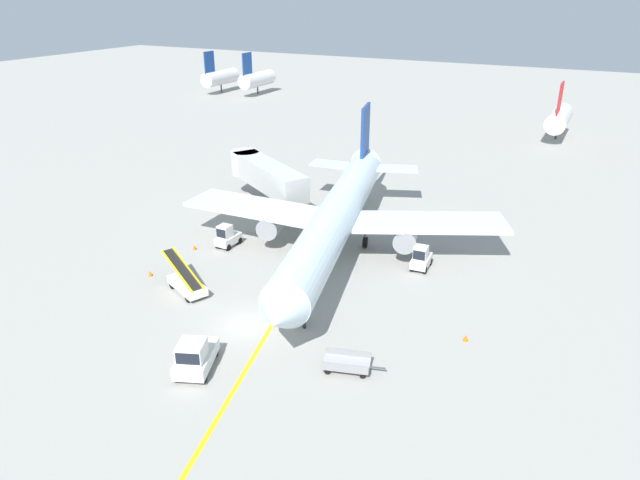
{
  "coord_description": "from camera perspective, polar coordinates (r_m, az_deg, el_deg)",
  "views": [
    {
      "loc": [
        19.7,
        -27.47,
        21.1
      ],
      "look_at": [
        0.57,
        9.93,
        2.5
      ],
      "focal_mm": 32.29,
      "sensor_mm": 36.0,
      "label": 1
    }
  ],
  "objects": [
    {
      "name": "ground_plane",
      "position": [
        39.85,
        -7.33,
        -8.31
      ],
      "size": [
        300.0,
        300.0,
        0.0
      ],
      "primitive_type": "plane",
      "color": "#9E9B93"
    },
    {
      "name": "taxi_line_yellow",
      "position": [
        43.19,
        -2.99,
        -5.39
      ],
      "size": [
        19.07,
        77.84,
        0.01
      ],
      "primitive_type": "cube",
      "rotation": [
        0.0,
        0.0,
        0.24
      ],
      "color": "yellow",
      "rests_on": "ground"
    },
    {
      "name": "airliner",
      "position": [
        48.57,
        1.76,
        2.52
      ],
      "size": [
        27.93,
        34.96,
        10.1
      ],
      "color": "silver",
      "rests_on": "ground"
    },
    {
      "name": "jet_bridge",
      "position": [
        59.55,
        -5.67,
        6.61
      ],
      "size": [
        12.23,
        8.86,
        4.85
      ],
      "color": "beige",
      "rests_on": "ground"
    },
    {
      "name": "pushback_tug",
      "position": [
        35.57,
        -12.29,
        -11.18
      ],
      "size": [
        3.08,
        4.05,
        2.2
      ],
      "color": "silver",
      "rests_on": "ground"
    },
    {
      "name": "baggage_tug_near_wing",
      "position": [
        51.11,
        -9.19,
        0.31
      ],
      "size": [
        1.39,
        2.44,
        2.1
      ],
      "color": "silver",
      "rests_on": "ground"
    },
    {
      "name": "baggage_tug_by_cargo_door",
      "position": [
        47.18,
        9.98,
        -1.82
      ],
      "size": [
        1.46,
        2.47,
        2.1
      ],
      "color": "silver",
      "rests_on": "ground"
    },
    {
      "name": "belt_loader_forward_hold",
      "position": [
        44.27,
        -13.11,
        -4.13
      ],
      "size": [
        5.07,
        3.2,
        2.59
      ],
      "color": "silver",
      "rests_on": "ground"
    },
    {
      "name": "baggage_cart_loaded",
      "position": [
        35.12,
        2.66,
        -12.13
      ],
      "size": [
        3.83,
        2.28,
        0.94
      ],
      "color": "#A5A5A8",
      "rests_on": "ground"
    },
    {
      "name": "ground_crew_marshaller",
      "position": [
        38.73,
        -1.58,
        -7.55
      ],
      "size": [
        0.36,
        0.24,
        1.7
      ],
      "color": "#26262D",
      "rests_on": "ground"
    },
    {
      "name": "safety_cone_nose_left",
      "position": [
        47.6,
        -16.47,
        -3.2
      ],
      "size": [
        0.36,
        0.36,
        0.44
      ],
      "primitive_type": "cone",
      "color": "orange",
      "rests_on": "ground"
    },
    {
      "name": "safety_cone_nose_right",
      "position": [
        38.95,
        14.24,
        -9.38
      ],
      "size": [
        0.36,
        0.36,
        0.44
      ],
      "primitive_type": "cone",
      "color": "orange",
      "rests_on": "ground"
    },
    {
      "name": "safety_cone_wingtip_left",
      "position": [
        53.79,
        -0.7,
        1.04
      ],
      "size": [
        0.36,
        0.36,
        0.44
      ],
      "primitive_type": "cone",
      "color": "orange",
      "rests_on": "ground"
    },
    {
      "name": "safety_cone_wingtip_right",
      "position": [
        51.32,
        -12.33,
        -0.72
      ],
      "size": [
        0.36,
        0.36,
        0.44
      ],
      "primitive_type": "cone",
      "color": "orange",
      "rests_on": "ground"
    },
    {
      "name": "distant_aircraft_far_left",
      "position": [
        129.73,
        -9.87,
        15.63
      ],
      "size": [
        3.0,
        10.1,
        8.8
      ],
      "color": "silver",
      "rests_on": "ground"
    },
    {
      "name": "distant_aircraft_mid_left",
      "position": [
        125.97,
        -6.27,
        15.59
      ],
      "size": [
        3.0,
        10.1,
        8.8
      ],
      "color": "silver",
      "rests_on": "ground"
    },
    {
      "name": "distant_aircraft_mid_right",
      "position": [
        93.93,
        22.59,
        11.12
      ],
      "size": [
        3.0,
        10.1,
        8.8
      ],
      "color": "silver",
      "rests_on": "ground"
    }
  ]
}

